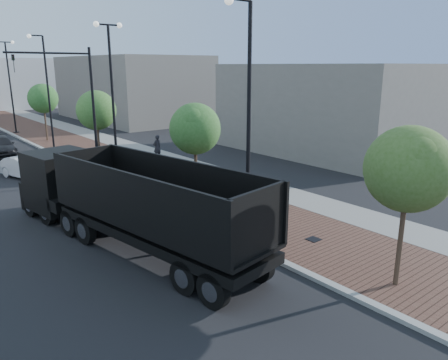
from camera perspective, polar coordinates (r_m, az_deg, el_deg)
sidewalk at (r=44.95m, az=-20.49°, el=5.33°), size 7.00×140.00×0.12m
concrete_strip at (r=45.86m, az=-17.30°, el=5.78°), size 2.40×140.00×0.13m
curb at (r=43.98m, az=-24.80°, el=4.71°), size 0.30×140.00×0.14m
dump_truck at (r=18.57m, az=-16.08°, el=-2.50°), size 4.62×13.70×3.53m
white_sedan at (r=29.64m, az=-24.75°, el=1.53°), size 2.75×4.40×1.37m
pedestrian at (r=32.75m, az=-8.89°, el=4.34°), size 0.74×0.55×1.84m
streetlight_1 at (r=16.57m, az=2.99°, el=6.15°), size 1.44×0.56×9.21m
streetlight_2 at (r=26.66m, az=-14.56°, el=10.09°), size 1.72×0.56×9.28m
streetlight_3 at (r=37.88m, az=-22.44°, el=10.05°), size 1.44×0.56×9.21m
streetlight_4 at (r=49.47m, az=-26.54°, el=11.08°), size 1.72×0.56×9.28m
traffic_mast at (r=29.07m, az=-18.74°, el=10.48°), size 5.09×0.20×8.00m
tree_0 at (r=13.93m, az=23.34°, el=1.34°), size 2.63×2.62×5.22m
tree_1 at (r=21.25m, az=-3.80°, el=6.80°), size 2.56×2.54×5.15m
tree_2 at (r=31.76m, az=-16.57°, el=8.88°), size 2.77×2.77×5.23m
tree_3 at (r=43.04m, az=-22.90°, el=9.96°), size 2.66×2.66×5.31m
commercial_block_ne at (r=58.57m, az=-12.33°, el=11.85°), size 12.00×22.00×8.00m
commercial_block_e at (r=36.24m, az=13.23°, el=9.26°), size 10.00×16.00×7.00m
utility_cover_1 at (r=17.74m, az=11.83°, el=-7.72°), size 0.50×0.50×0.02m
utility_cover_2 at (r=25.68m, az=-7.42°, el=-0.37°), size 0.50×0.50×0.02m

